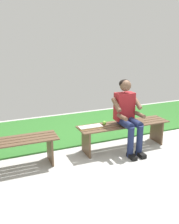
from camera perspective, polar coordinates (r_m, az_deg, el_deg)
The scene contains 7 objects.
ground_plane at distance 3.52m, azimuth 0.64°, elevation -17.73°, with size 10.00×7.00×0.04m, color #B2B2AD.
grass_strip at distance 5.49m, azimuth -9.21°, elevation -4.37°, with size 9.00×1.95×0.03m, color #2D6B28.
bench_near at distance 4.58m, azimuth 7.92°, elevation -4.03°, with size 1.73×0.45×0.48m.
bench_far at distance 4.00m, azimuth -19.73°, elevation -8.09°, with size 1.73×0.45×0.48m.
person_seated at distance 4.39m, azimuth 8.85°, elevation -0.18°, with size 0.50×0.69×1.28m.
apple at distance 4.43m, azimuth 3.46°, elevation -2.54°, with size 0.07×0.07×0.07m, color #72B738.
book_open at distance 4.30m, azimuth 0.24°, elevation -3.49°, with size 0.41×0.17×0.02m.
Camera 1 is at (2.23, 3.65, 1.97)m, focal length 39.42 mm.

